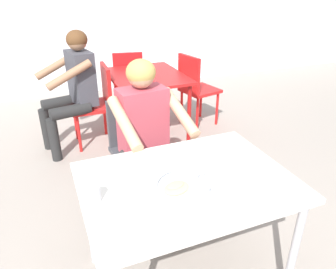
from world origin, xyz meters
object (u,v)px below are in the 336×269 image
Objects in this scene: thali_tray at (187,185)px; drinking_cup at (93,193)px; table_foreground at (186,192)px; chair_red_left at (97,100)px; table_background_red at (147,82)px; chair_red_far at (128,80)px; chair_foreground at (138,144)px; chair_red_right at (195,86)px; diner_foreground at (148,129)px; patron_background at (73,82)px.

drinking_cup is (-0.45, 0.07, 0.03)m from thali_tray.
thali_tray is (-0.03, -0.06, 0.09)m from table_foreground.
chair_red_left is (0.39, 2.04, -0.28)m from drinking_cup.
thali_tray is at bearing -8.39° from drinking_cup.
drinking_cup is at bearing 171.61° from thali_tray.
drinking_cup is at bearing -115.08° from table_background_red.
chair_red_far is (0.52, 0.64, -0.01)m from chair_red_left.
chair_foreground is 1.22m from table_background_red.
chair_foreground is at bearing 61.64° from drinking_cup.
table_background_red is 1.07× the size of chair_red_right.
diner_foreground reaches higher than thali_tray.
thali_tray reaches higher than table_background_red.
chair_red_far is at bearing 50.85° from chair_red_left.
table_background_red is 0.63m from chair_red_right.
thali_tray is at bearing -81.93° from patron_background.
diner_foreground reaches higher than table_background_red.
thali_tray is 0.26× the size of diner_foreground.
diner_foreground is (0.05, 0.75, -0.03)m from thali_tray.
patron_background is at bearing 98.07° from thali_tray.
drinking_cup is 0.07× the size of diner_foreground.
chair_red_right is (1.11, 2.12, -0.24)m from thali_tray.
table_foreground is 1.17× the size of table_background_red.
chair_red_far reaches higher than thali_tray.
patron_background reaches higher than thali_tray.
diner_foreground is at bearing 85.97° from thali_tray.
chair_red_far is at bearing 78.64° from diner_foreground.
chair_red_left reaches higher than chair_foreground.
thali_tray is at bearing -88.18° from chair_red_left.
table_background_red is at bearing 67.72° from chair_foreground.
table_foreground is 2.08m from table_background_red.
diner_foreground is 2.04m from chair_red_far.
table_foreground is at bearing -80.82° from patron_background.
thali_tray is 2.79m from chair_red_far.
chair_foreground is at bearing -73.36° from patron_background.
table_foreground reaches higher than table_background_red.
table_background_red is (0.95, 2.03, -0.15)m from drinking_cup.
chair_red_left reaches higher than chair_red_far.
chair_foreground is at bearing 94.63° from diner_foreground.
table_background_red is at bearing -1.07° from chair_red_left.
diner_foreground is 1.40× the size of chair_red_far.
drinking_cup is at bearing -100.78° from chair_red_left.
chair_red_left is at bearing 95.15° from chair_foreground.
diner_foreground is at bearing 88.17° from table_foreground.
diner_foreground is at bearing -75.31° from patron_background.
table_background_red is (0.46, 2.03, -0.02)m from table_foreground.
thali_tray is 0.37× the size of chair_red_far.
chair_foreground is at bearing -103.31° from chair_red_far.
thali_tray is 1.01m from chair_foreground.
diner_foreground reaches higher than chair_red_far.
chair_red_far is at bearing 93.55° from table_background_red.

